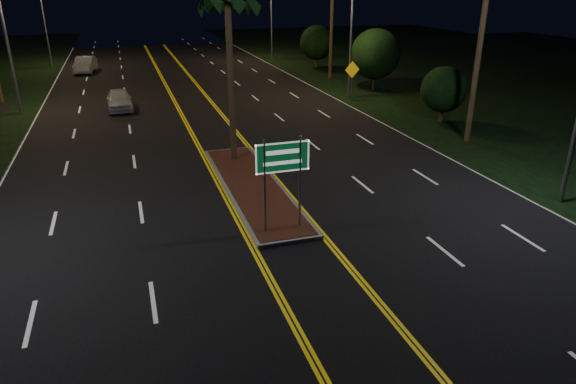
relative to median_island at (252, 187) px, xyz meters
name	(u,v)px	position (x,y,z in m)	size (l,w,h in m)	color
ground	(311,274)	(0.00, -7.00, -0.08)	(120.00, 120.00, 0.00)	black
grass_right	(531,77)	(30.00, 18.00, -0.08)	(40.00, 110.00, 0.01)	black
median_island	(252,187)	(0.00, 0.00, 0.00)	(2.25, 10.25, 0.17)	gray
highway_sign	(283,166)	(0.00, -4.20, 2.32)	(1.80, 0.08, 3.20)	gray
streetlight_left_mid	(10,21)	(-10.61, 17.00, 5.57)	(1.91, 0.44, 9.00)	gray
streetlight_left_far	(46,6)	(-10.61, 37.00, 5.57)	(1.91, 0.44, 9.00)	gray
streetlight_right_mid	(347,16)	(10.61, 15.00, 5.57)	(1.91, 0.44, 9.00)	gray
streetlight_right_far	(268,4)	(10.61, 35.00, 5.57)	(1.91, 0.44, 9.00)	gray
shrub_near	(444,89)	(13.50, 7.00, 1.86)	(2.70, 2.70, 3.30)	#382819
shrub_mid	(375,54)	(14.00, 17.00, 2.64)	(3.78, 3.78, 4.62)	#382819
shrub_far	(317,43)	(13.80, 29.00, 2.25)	(3.24, 3.24, 3.96)	#382819
car_near	(119,98)	(-4.92, 16.23, 0.69)	(2.00, 4.66, 1.55)	silver
car_far	(85,63)	(-7.68, 32.70, 0.74)	(2.11, 4.93, 1.64)	silver
warning_sign	(352,75)	(10.80, 14.11, 1.71)	(1.14, 0.14, 2.72)	gray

